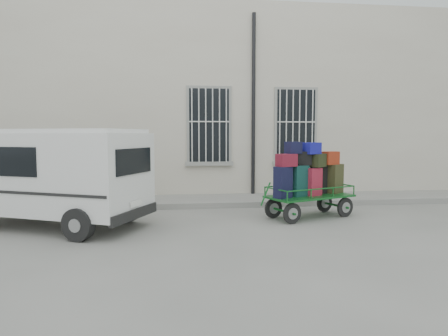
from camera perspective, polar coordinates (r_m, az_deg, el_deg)
ground at (r=9.42m, az=1.88°, el=-7.26°), size 80.00×80.00×0.00m
building at (r=14.71m, az=-1.41°, el=8.80°), size 24.00×5.15×6.00m
sidewalk at (r=11.55m, az=0.20°, el=-4.65°), size 24.00×1.70×0.15m
luggage_cart at (r=9.62m, az=12.05°, el=-1.56°), size 2.43×1.62×1.81m
van at (r=9.25m, az=-23.62°, el=-0.42°), size 4.44×3.26×2.08m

